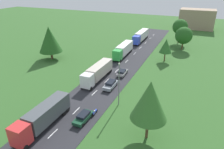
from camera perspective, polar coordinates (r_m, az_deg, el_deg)
name	(u,v)px	position (r m, az deg, el deg)	size (l,w,h in m)	color
road	(89,98)	(42.44, -6.35, -6.53)	(10.00, 140.00, 0.06)	#2B2B30
lane_marking_centre	(85,102)	(41.06, -7.64, -7.73)	(0.16, 123.52, 0.01)	white
truck_lead	(43,116)	(35.30, -18.65, -10.90)	(2.50, 11.64, 3.58)	red
truck_second	(98,72)	(48.87, -4.00, 0.75)	(2.56, 11.97, 3.58)	white
truck_third	(123,50)	(64.89, 3.17, 6.96)	(2.71, 12.53, 3.66)	green
truck_fourth	(141,36)	(82.20, 8.04, 10.62)	(2.51, 14.35, 3.76)	blue
car_second	(83,117)	(35.94, -8.01, -11.64)	(1.82, 4.34, 1.36)	#19472D
car_third	(110,84)	(45.60, -0.44, -2.80)	(1.90, 4.61, 1.55)	#8C939E
car_fourth	(122,72)	(51.79, 2.84, 0.60)	(2.00, 4.24, 1.37)	gray
motorcycle_courier	(95,112)	(37.30, -4.84, -10.39)	(0.28, 1.94, 0.91)	black
lamppost_second	(119,82)	(37.78, 1.93, -2.20)	(0.36, 0.36, 8.72)	slate
tree_oak	(180,27)	(82.90, 18.45, 12.49)	(5.63, 5.63, 8.92)	#513823
tree_birch	(150,100)	(29.43, 10.44, -7.12)	(5.40, 5.40, 9.61)	#513823
tree_maple	(166,46)	(61.73, 14.79, 7.71)	(3.64, 3.64, 6.74)	#513823
tree_pine	(50,39)	(63.93, -16.96, 9.33)	(6.79, 6.79, 9.86)	#513823
tree_ash	(184,36)	(74.61, 19.36, 10.20)	(5.73, 5.73, 7.83)	#513823
distant_building	(197,19)	(112.24, 22.52, 14.09)	(16.25, 9.34, 9.33)	#9E846B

